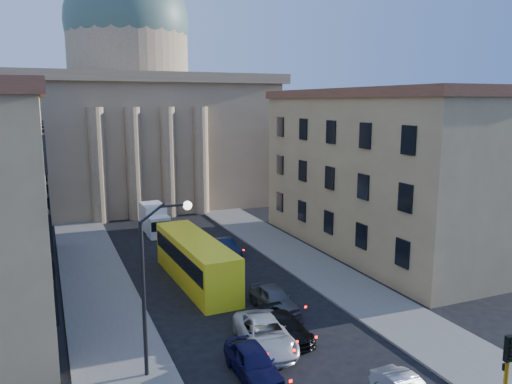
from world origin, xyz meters
TOP-DOWN VIEW (x-y plane):
  - sidewalk_left at (-8.50, 18.00)m, footprint 5.00×60.00m
  - sidewalk_right at (8.50, 18.00)m, footprint 5.00×60.00m
  - church at (0.00, 55.47)m, footprint 68.02×28.76m
  - building_right at (17.00, 22.00)m, footprint 11.60×26.60m
  - traffic_light at (5.30, -2.00)m, footprint 0.34×0.29m
  - street_lamp at (-6.97, 8.00)m, footprint 2.62×0.44m
  - car_left_near at (-2.59, 5.99)m, footprint 1.93×4.67m
  - car_left_mid at (-0.80, 8.51)m, footprint 3.37×6.01m
  - car_right_mid at (0.80, 9.09)m, footprint 2.04×4.61m
  - car_right_far at (1.84, 12.97)m, footprint 2.13×4.74m
  - car_right_distant at (2.99, 25.67)m, footprint 1.71×4.37m
  - city_bus at (-1.49, 19.91)m, footprint 3.30×12.33m
  - box_truck at (-1.33, 35.61)m, footprint 2.25×5.45m

SIDE VIEW (x-z plane):
  - sidewalk_left at x=-8.50m, z-range 0.00..0.15m
  - sidewalk_right at x=8.50m, z-range 0.00..0.15m
  - car_right_mid at x=0.80m, z-range 0.00..1.31m
  - car_right_distant at x=2.99m, z-range 0.00..1.42m
  - car_right_far at x=1.84m, z-range 0.00..1.58m
  - car_left_near at x=-2.59m, z-range 0.00..1.58m
  - car_left_mid at x=-0.80m, z-range 0.00..1.59m
  - box_truck at x=-1.33m, z-range -0.08..2.89m
  - city_bus at x=-1.49m, z-range 0.13..3.58m
  - traffic_light at x=5.30m, z-range 0.44..4.74m
  - street_lamp at x=-6.97m, z-range 0.87..9.70m
  - building_right at x=17.00m, z-range 0.07..14.77m
  - church at x=0.00m, z-range -6.42..30.18m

